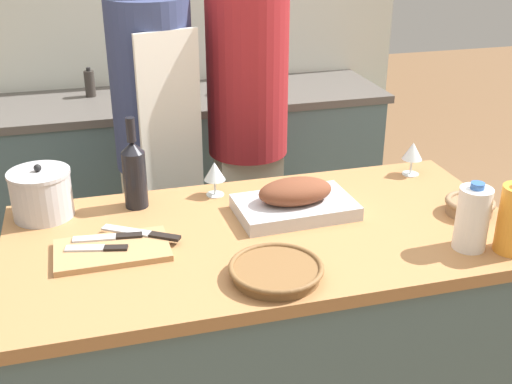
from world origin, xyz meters
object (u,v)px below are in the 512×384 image
object	(u,v)px
knife_chef	(144,233)
knife_bread	(99,248)
milk_jug	(472,218)
person_cook_guest	(248,123)
wine_glass_right	(413,152)
condiment_bottle_tall	(90,83)
wicker_basket	(276,271)
stock_pot	(41,194)
wine_bottle_green	(134,172)
knife_paring	(110,237)
wine_glass_left	(215,172)
mixing_bowl	(470,206)
person_cook_aproned	(156,136)
condiment_bottle_short	(239,76)
roasting_pan	(295,201)
cutting_board	(112,250)

from	to	relation	value
knife_chef	knife_bread	world-z (taller)	same
milk_jug	person_cook_guest	distance (m)	1.20
wine_glass_right	condiment_bottle_tall	xyz separation A→B (m)	(-1.10, 1.42, -0.03)
wicker_basket	milk_jug	xyz separation A→B (m)	(0.59, 0.01, 0.07)
stock_pot	wine_bottle_green	size ratio (longest dim) A/B	0.64
milk_jug	knife_paring	bearing A→B (deg)	163.36
wicker_basket	milk_jug	world-z (taller)	milk_jug
wine_glass_left	condiment_bottle_tall	size ratio (longest dim) A/B	0.80
mixing_bowl	wine_glass_right	distance (m)	0.35
wicker_basket	wine_glass_right	world-z (taller)	wine_glass_right
wine_bottle_green	person_cook_aproned	world-z (taller)	person_cook_aproned
condiment_bottle_short	stock_pot	bearing A→B (deg)	-127.00
roasting_pan	knife_chef	world-z (taller)	roasting_pan
knife_bread	condiment_bottle_tall	bearing A→B (deg)	88.73
milk_jug	knife_chef	distance (m)	0.96
knife_bread	stock_pot	bearing A→B (deg)	117.74
wine_glass_left	person_cook_guest	world-z (taller)	person_cook_guest
wicker_basket	cutting_board	world-z (taller)	wicker_basket
stock_pot	wine_bottle_green	xyz separation A→B (m)	(0.30, -0.00, 0.04)
milk_jug	wine_glass_left	xyz separation A→B (m)	(-0.64, 0.56, -0.01)
knife_paring	condiment_bottle_short	size ratio (longest dim) A/B	1.02
wicker_basket	wine_glass_left	size ratio (longest dim) A/B	2.12
stock_pot	knife_paring	size ratio (longest dim) A/B	0.96
wicker_basket	wine_bottle_green	distance (m)	0.64
stock_pot	condiment_bottle_tall	world-z (taller)	stock_pot
wine_glass_left	stock_pot	bearing A→B (deg)	-178.83
milk_jug	condiment_bottle_short	xyz separation A→B (m)	(-0.24, 1.83, -0.02)
wicker_basket	knife_paring	size ratio (longest dim) A/B	1.27
condiment_bottle_tall	person_cook_guest	world-z (taller)	person_cook_guest
milk_jug	condiment_bottle_short	size ratio (longest dim) A/B	1.03
milk_jug	knife_bread	xyz separation A→B (m)	(-1.05, 0.24, -0.08)
wine_glass_left	person_cook_guest	distance (m)	0.65
knife_bread	condiment_bottle_short	bearing A→B (deg)	62.99
wine_glass_left	knife_bread	size ratio (longest dim) A/B	0.68
wine_glass_right	person_cook_guest	world-z (taller)	person_cook_guest
cutting_board	stock_pot	distance (m)	0.36
wicker_basket	stock_pot	xyz separation A→B (m)	(-0.61, 0.55, 0.06)
wine_glass_left	knife_paring	distance (m)	0.45
mixing_bowl	condiment_bottle_tall	size ratio (longest dim) A/B	1.04
knife_chef	mixing_bowl	bearing A→B (deg)	-5.73
roasting_pan	person_cook_guest	distance (m)	0.80
knife_paring	stock_pot	bearing A→B (deg)	128.81
person_cook_guest	roasting_pan	bearing A→B (deg)	-93.73
milk_jug	condiment_bottle_tall	xyz separation A→B (m)	(-1.01, 1.97, -0.04)
milk_jug	knife_bread	distance (m)	1.08
stock_pot	knife_chef	size ratio (longest dim) A/B	0.86
wicker_basket	wine_glass_right	distance (m)	0.88
cutting_board	mixing_bowl	bearing A→B (deg)	-2.38
roasting_pan	person_cook_aproned	size ratio (longest dim) A/B	0.22
milk_jug	knife_paring	distance (m)	1.06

